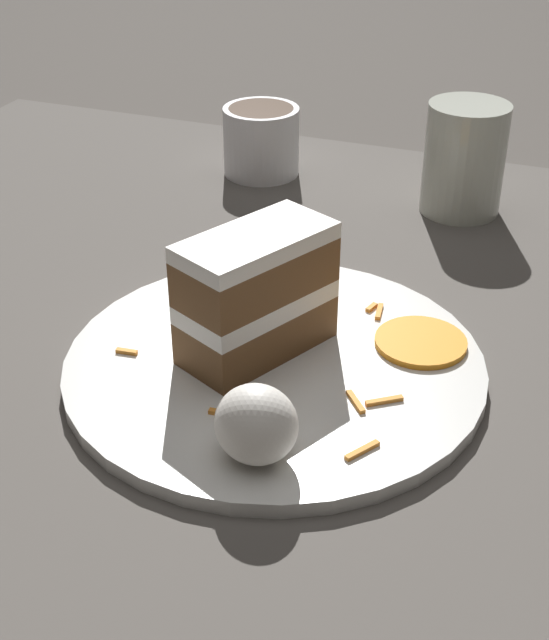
{
  "coord_description": "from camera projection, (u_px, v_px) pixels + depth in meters",
  "views": [
    {
      "loc": [
        -0.23,
        0.52,
        0.4
      ],
      "look_at": [
        -0.04,
        0.02,
        0.07
      ],
      "focal_mm": 50.0,
      "sensor_mm": 36.0,
      "label": 1
    }
  ],
  "objects": [
    {
      "name": "plate",
      "position": [
        274.0,
        365.0,
        0.64
      ],
      "size": [
        0.3,
        0.3,
        0.01
      ],
      "primitive_type": "cylinder",
      "color": "white",
      "rests_on": "dining_table"
    },
    {
      "name": "carrot_shreds_scatter",
      "position": [
        327.0,
        380.0,
        0.62
      ],
      "size": [
        0.21,
        0.19,
        0.0
      ],
      "color": "orange",
      "rests_on": "plate"
    },
    {
      "name": "cream_dollop",
      "position": [
        256.0,
        424.0,
        0.53
      ],
      "size": [
        0.05,
        0.05,
        0.05
      ],
      "primitive_type": "ellipsoid",
      "color": "white",
      "rests_on": "plate"
    },
    {
      "name": "drinking_glass",
      "position": [
        463.0,
        166.0,
        0.86
      ],
      "size": [
        0.08,
        0.08,
        0.11
      ],
      "color": "beige",
      "rests_on": "dining_table"
    },
    {
      "name": "cake_slice",
      "position": [
        256.0,
        294.0,
        0.63
      ],
      "size": [
        0.1,
        0.13,
        0.09
      ],
      "rotation": [
        0.0,
        0.0,
        2.7
      ],
      "color": "brown",
      "rests_on": "plate"
    },
    {
      "name": "ground_plane",
      "position": [
        235.0,
        378.0,
        0.69
      ],
      "size": [
        6.0,
        6.0,
        0.0
      ],
      "primitive_type": "plane",
      "color": "#4C4742",
      "rests_on": "ground"
    },
    {
      "name": "dining_table",
      "position": [
        235.0,
        363.0,
        0.68
      ],
      "size": [
        1.02,
        0.91,
        0.03
      ],
      "primitive_type": "cube",
      "color": "#56514C",
      "rests_on": "ground"
    },
    {
      "name": "coffee_mug",
      "position": [
        261.0,
        138.0,
        0.95
      ],
      "size": [
        0.08,
        0.08,
        0.07
      ],
      "color": "white",
      "rests_on": "dining_table"
    },
    {
      "name": "orange_garnish",
      "position": [
        421.0,
        342.0,
        0.66
      ],
      "size": [
        0.07,
        0.07,
        0.0
      ],
      "primitive_type": "cylinder",
      "color": "orange",
      "rests_on": "plate"
    }
  ]
}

